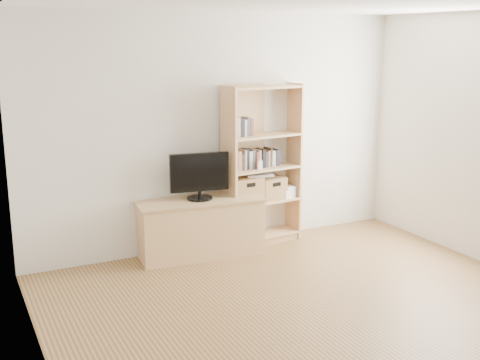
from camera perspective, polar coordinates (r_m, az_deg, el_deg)
floor at (r=5.05m, az=10.39°, el=-14.30°), size 4.50×5.00×0.01m
back_wall at (r=6.72m, az=-1.97°, el=4.52°), size 4.50×0.02×2.60m
left_wall at (r=3.72m, az=-17.74°, el=-3.22°), size 0.02×5.00×2.60m
tv_stand at (r=6.59m, az=-3.80°, el=-4.58°), size 1.37×0.62×0.61m
bookshelf at (r=6.85m, az=2.12°, el=1.41°), size 0.94×0.41×1.83m
television at (r=6.43m, az=-3.87°, el=0.38°), size 0.64×0.14×0.50m
books_row_mid at (r=6.84m, az=2.03°, el=2.17°), size 0.82×0.20×0.22m
books_row_upper at (r=6.67m, az=0.60°, el=5.13°), size 0.42×0.20×0.21m
baby_monitor at (r=6.70m, az=1.89°, el=1.41°), size 0.05×0.04×0.10m
basket_left at (r=6.77m, az=0.41°, el=-0.96°), size 0.38×0.32×0.30m
basket_right at (r=6.97m, az=2.88°, el=-0.75°), size 0.34×0.29×0.25m
laptop at (r=6.81m, az=1.82°, el=0.53°), size 0.35×0.28×0.02m
magazine_stack at (r=7.10m, az=4.22°, el=-1.11°), size 0.22×0.27×0.11m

